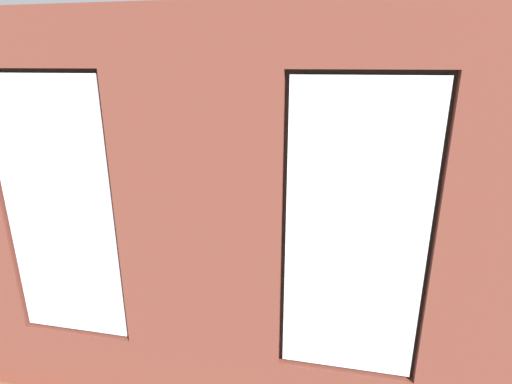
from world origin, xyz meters
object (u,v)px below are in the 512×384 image
object	(u,v)px
coffee_table	(252,235)
papasan_chair	(253,191)
potted_plant_by_left_couch	(394,229)
couch_by_window	(234,329)
media_console	(90,238)
potted_plant_mid_room_small	(350,227)
candle_jar	(279,227)
potted_plant_between_couches	(395,310)
remote_gray	(224,232)
potted_plant_beside_window_right	(100,275)
table_plant_small	(242,220)
remote_black	(252,231)
potted_plant_corner_near_left	(420,180)
couch_left	(442,273)
potted_plant_near_tv	(81,237)
tv_flatscreen	(84,200)
cup_ceramic	(258,232)
potted_plant_foreground_right	(170,172)

from	to	relation	value
coffee_table	papasan_chair	world-z (taller)	papasan_chair
potted_plant_by_left_couch	couch_by_window	bearing A→B (deg)	57.79
media_console	potted_plant_mid_room_small	distance (m)	3.92
coffee_table	candle_jar	distance (m)	0.40
potted_plant_between_couches	papasan_chair	bearing A→B (deg)	-61.43
remote_gray	potted_plant_beside_window_right	distance (m)	2.21
table_plant_small	media_console	distance (m)	2.32
couch_by_window	potted_plant_between_couches	distance (m)	1.49
coffee_table	media_console	bearing A→B (deg)	7.74
remote_black	potted_plant_mid_room_small	bearing A→B (deg)	-4.66
remote_gray	potted_plant_corner_near_left	xyz separation A→B (m)	(-3.02, -2.20, 0.32)
couch_left	media_console	size ratio (longest dim) A/B	1.90
potted_plant_mid_room_small	potted_plant_beside_window_right	bearing A→B (deg)	48.36
potted_plant_between_couches	potted_plant_near_tv	distance (m)	3.66
candle_jar	table_plant_small	distance (m)	0.54
media_console	coffee_table	bearing A→B (deg)	-172.26
candle_jar	potted_plant_mid_room_small	xyz separation A→B (m)	(-1.02, -0.40, -0.08)
coffee_table	tv_flatscreen	xyz separation A→B (m)	(2.43, 0.33, 0.48)
couch_left	candle_jar	xyz separation A→B (m)	(2.11, -0.65, 0.15)
candle_jar	potted_plant_corner_near_left	distance (m)	3.00
couch_by_window	coffee_table	xyz separation A→B (m)	(0.27, -2.08, 0.04)
potted_plant_near_tv	potted_plant_beside_window_right	bearing A→B (deg)	132.17
remote_black	potted_plant_between_couches	bearing A→B (deg)	-75.33
cup_ceramic	remote_gray	xyz separation A→B (m)	(0.50, 0.00, -0.03)
tv_flatscreen	potted_plant_foreground_right	distance (m)	2.39
couch_by_window	couch_left	bearing A→B (deg)	-144.85
couch_left	remote_black	bearing A→B (deg)	-105.76
cup_ceramic	potted_plant_between_couches	xyz separation A→B (m)	(-1.61, 1.92, 0.24)
table_plant_small	potted_plant_near_tv	world-z (taller)	potted_plant_near_tv
potted_plant_by_left_couch	candle_jar	bearing A→B (deg)	21.29
cup_ceramic	remote_black	bearing A→B (deg)	-46.47
couch_left	potted_plant_mid_room_small	size ratio (longest dim) A/B	3.04
couch_left	papasan_chair	size ratio (longest dim) A/B	1.56
potted_plant_beside_window_right	cup_ceramic	bearing A→B (deg)	-118.39
papasan_chair	potted_plant_beside_window_right	bearing A→B (deg)	80.63
table_plant_small	potted_plant_corner_near_left	xyz separation A→B (m)	(-2.79, -2.01, 0.19)
candle_jar	remote_gray	distance (m)	0.81
potted_plant_beside_window_right	media_console	bearing A→B (deg)	-52.91
coffee_table	couch_left	bearing A→B (deg)	168.00
potted_plant_between_couches	potted_plant_mid_room_small	world-z (taller)	potted_plant_between_couches
coffee_table	potted_plant_between_couches	size ratio (longest dim) A/B	1.21
papasan_chair	potted_plant_mid_room_small	distance (m)	2.17
media_console	potted_plant_by_left_couch	xyz separation A→B (m)	(-4.51, -1.12, 0.06)
couch_by_window	papasan_chair	size ratio (longest dim) A/B	1.73
table_plant_small	potted_plant_between_couches	size ratio (longest dim) A/B	0.23
couch_left	cup_ceramic	distance (m)	2.42
coffee_table	remote_black	distance (m)	0.07
cup_ceramic	remote_black	distance (m)	0.15
papasan_chair	coffee_table	bearing A→B (deg)	101.64
table_plant_small	tv_flatscreen	distance (m)	2.32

